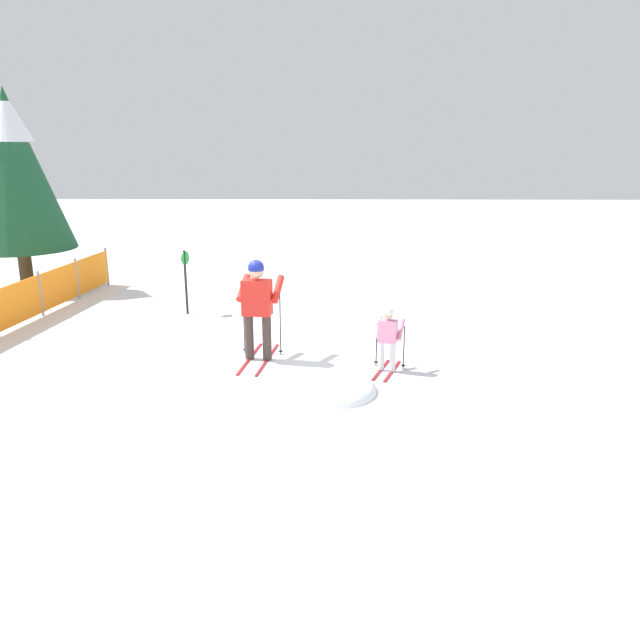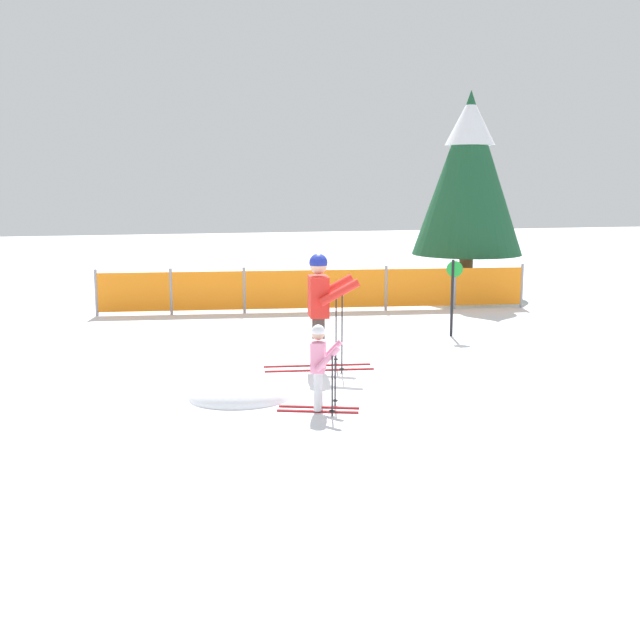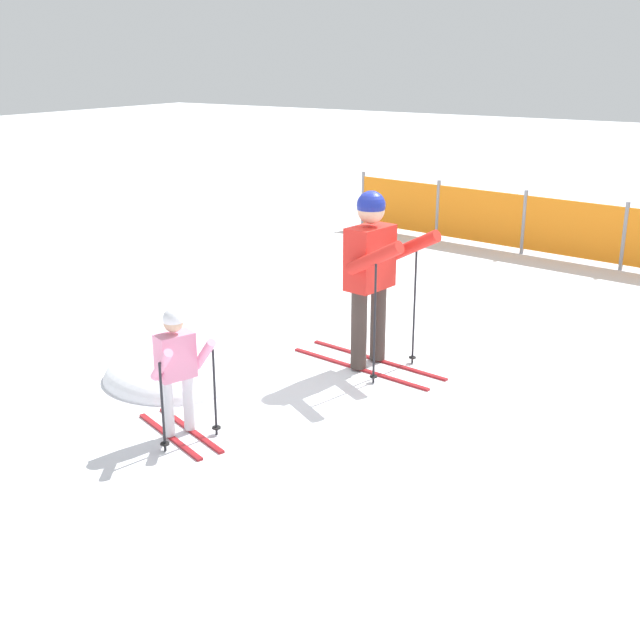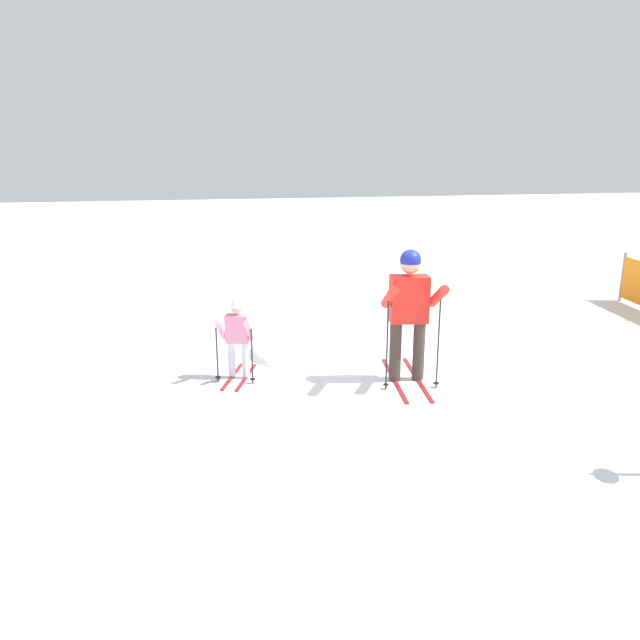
# 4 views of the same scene
# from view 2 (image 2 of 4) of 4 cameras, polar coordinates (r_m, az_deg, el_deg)

# --- Properties ---
(ground_plane) EXTENTS (60.00, 60.00, 0.00)m
(ground_plane) POSITION_cam_2_polar(r_m,az_deg,el_deg) (11.75, -0.07, -3.33)
(ground_plane) COLOR white
(skier_adult) EXTENTS (1.61, 0.77, 1.67)m
(skier_adult) POSITION_cam_2_polar(r_m,az_deg,el_deg) (11.45, 0.03, 1.42)
(skier_adult) COLOR maroon
(skier_adult) RESTS_ON ground_plane
(skier_child) EXTENTS (0.99, 0.57, 1.03)m
(skier_child) POSITION_cam_2_polar(r_m,az_deg,el_deg) (9.42, -0.03, -2.95)
(skier_child) COLOR maroon
(skier_child) RESTS_ON ground_plane
(safety_fence) EXTENTS (8.85, 1.11, 0.94)m
(safety_fence) POSITION_cam_2_polar(r_m,az_deg,el_deg) (16.55, -0.30, 2.21)
(safety_fence) COLOR gray
(safety_fence) RESTS_ON ground_plane
(conifer_far) EXTENTS (2.53, 2.53, 4.69)m
(conifer_far) POSITION_cam_2_polar(r_m,az_deg,el_deg) (18.90, 10.55, 10.39)
(conifer_far) COLOR #4C3823
(conifer_far) RESTS_ON ground_plane
(trail_marker) EXTENTS (0.27, 0.11, 1.34)m
(trail_marker) POSITION_cam_2_polar(r_m,az_deg,el_deg) (14.07, 9.43, 2.19)
(trail_marker) COLOR black
(trail_marker) RESTS_ON ground_plane
(snow_mound) EXTENTS (1.29, 1.09, 0.51)m
(snow_mound) POSITION_cam_2_polar(r_m,az_deg,el_deg) (10.14, -5.69, -5.53)
(snow_mound) COLOR white
(snow_mound) RESTS_ON ground_plane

